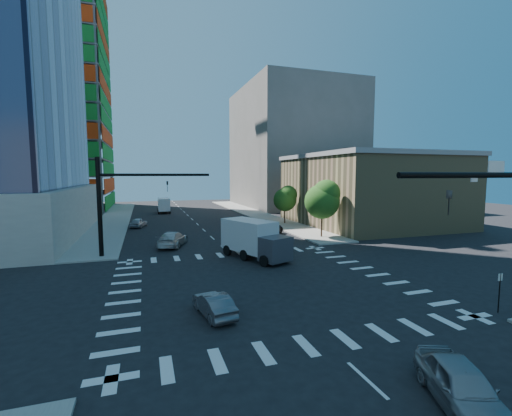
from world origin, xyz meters
name	(u,v)px	position (x,y,z in m)	size (l,w,h in m)	color
ground	(261,283)	(0.00, 0.00, 0.00)	(160.00, 160.00, 0.00)	black
road_markings	(261,283)	(0.00, 0.00, 0.01)	(20.00, 20.00, 0.01)	silver
sidewalk_ne	(255,214)	(12.50, 40.00, 0.07)	(5.00, 60.00, 0.15)	gray
sidewalk_nw	(115,219)	(-12.50, 40.00, 0.07)	(5.00, 60.00, 0.15)	gray
construction_building	(42,93)	(-27.41, 61.93, 24.61)	(25.16, 34.50, 70.60)	gray
commercial_building	(369,189)	(25.00, 22.00, 5.31)	(20.50, 22.50, 10.60)	#8C7B51
bg_building_ne	(292,148)	(27.00, 55.00, 14.00)	(24.00, 30.00, 28.00)	#5C5953
signal_mast_nw	(117,197)	(-10.00, 11.50, 5.49)	(10.20, 0.40, 9.00)	black
tree_south	(323,199)	(12.63, 13.90, 4.69)	(4.16, 4.16, 6.82)	#382316
tree_north	(286,198)	(12.93, 25.90, 3.99)	(3.54, 3.52, 5.78)	#382316
no_parking_sign	(500,288)	(10.70, -9.00, 1.38)	(0.30, 0.06, 2.20)	black
car_nb_near	(462,386)	(2.00, -14.22, 0.73)	(1.72, 4.28, 1.46)	gray
car_nb_far	(265,226)	(7.42, 19.97, 0.78)	(2.58, 5.60, 1.56)	black
car_sb_near	(173,239)	(-4.91, 14.57, 0.79)	(2.20, 5.42, 1.57)	#B5B5B5
car_sb_mid	(139,223)	(-8.50, 29.54, 0.68)	(1.60, 3.98, 1.35)	#A7A8AF
car_sb_cross	(214,304)	(-4.24, -4.48, 0.62)	(1.30, 3.73, 1.23)	#55555B
box_truck_near	(256,242)	(1.83, 6.60, 1.51)	(5.03, 7.08, 3.42)	black
box_truck_far	(164,206)	(-3.97, 47.90, 1.29)	(2.47, 5.60, 2.91)	black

